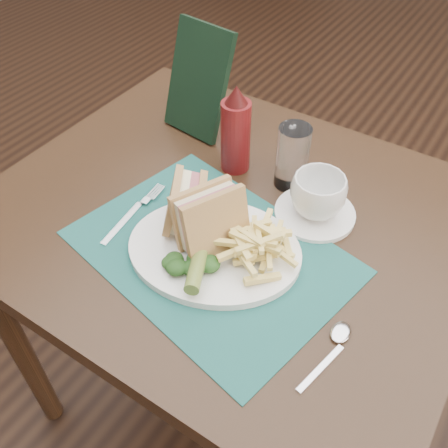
# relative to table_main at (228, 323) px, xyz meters

# --- Properties ---
(floor) EXTENTS (7.00, 7.00, 0.00)m
(floor) POSITION_rel_table_main_xyz_m (0.00, 0.50, -0.38)
(floor) COLOR black
(floor) RESTS_ON ground
(table_main) EXTENTS (0.90, 0.75, 0.75)m
(table_main) POSITION_rel_table_main_xyz_m (0.00, 0.00, 0.00)
(table_main) COLOR black
(table_main) RESTS_ON ground
(placemat) EXTENTS (0.52, 0.42, 0.00)m
(placemat) POSITION_rel_table_main_xyz_m (0.03, -0.11, 0.38)
(placemat) COLOR #1A5550
(placemat) RESTS_ON table_main
(plate) EXTENTS (0.36, 0.32, 0.01)m
(plate) POSITION_rel_table_main_xyz_m (0.04, -0.11, 0.38)
(plate) COLOR white
(plate) RESTS_ON placemat
(sandwich_half_a) EXTENTS (0.11, 0.12, 0.10)m
(sandwich_half_a) POSITION_rel_table_main_xyz_m (-0.05, -0.10, 0.44)
(sandwich_half_a) COLOR tan
(sandwich_half_a) RESTS_ON plate
(sandwich_half_b) EXTENTS (0.12, 0.14, 0.11)m
(sandwich_half_b) POSITION_rel_table_main_xyz_m (0.01, -0.09, 0.45)
(sandwich_half_b) COLOR tan
(sandwich_half_b) RESTS_ON plate
(kale_garnish) EXTENTS (0.11, 0.08, 0.03)m
(kale_garnish) POSITION_rel_table_main_xyz_m (0.04, -0.17, 0.41)
(kale_garnish) COLOR #183915
(kale_garnish) RESTS_ON plate
(pickle_spear) EXTENTS (0.07, 0.12, 0.03)m
(pickle_spear) POSITION_rel_table_main_xyz_m (0.05, -0.16, 0.41)
(pickle_spear) COLOR olive
(pickle_spear) RESTS_ON plate
(fries_pile) EXTENTS (0.18, 0.20, 0.06)m
(fries_pile) POSITION_rel_table_main_xyz_m (0.10, -0.08, 0.42)
(fries_pile) COLOR #F9E27C
(fries_pile) RESTS_ON plate
(fork) EXTENTS (0.05, 0.17, 0.01)m
(fork) POSITION_rel_table_main_xyz_m (-0.14, -0.11, 0.38)
(fork) COLOR silver
(fork) RESTS_ON placemat
(spoon) EXTENTS (0.06, 0.15, 0.01)m
(spoon) POSITION_rel_table_main_xyz_m (0.29, -0.18, 0.38)
(spoon) COLOR silver
(spoon) RESTS_ON table_main
(saucer) EXTENTS (0.19, 0.19, 0.01)m
(saucer) POSITION_rel_table_main_xyz_m (0.14, 0.08, 0.38)
(saucer) COLOR white
(saucer) RESTS_ON table_main
(coffee_cup) EXTENTS (0.14, 0.14, 0.08)m
(coffee_cup) POSITION_rel_table_main_xyz_m (0.14, 0.08, 0.42)
(coffee_cup) COLOR white
(coffee_cup) RESTS_ON saucer
(drinking_glass) EXTENTS (0.06, 0.06, 0.13)m
(drinking_glass) POSITION_rel_table_main_xyz_m (0.06, 0.13, 0.44)
(drinking_glass) COLOR white
(drinking_glass) RESTS_ON table_main
(ketchup_bottle) EXTENTS (0.06, 0.06, 0.19)m
(ketchup_bottle) POSITION_rel_table_main_xyz_m (-0.06, 0.12, 0.47)
(ketchup_bottle) COLOR #5A0F11
(ketchup_bottle) RESTS_ON table_main
(check_presenter) EXTENTS (0.15, 0.10, 0.23)m
(check_presenter) POSITION_rel_table_main_xyz_m (-0.21, 0.20, 0.49)
(check_presenter) COLOR black
(check_presenter) RESTS_ON table_main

